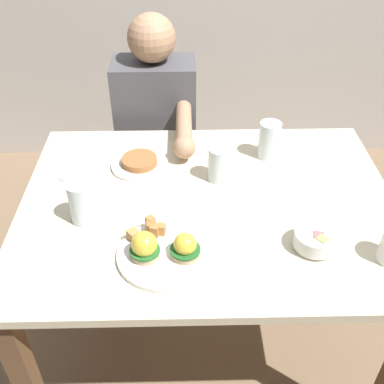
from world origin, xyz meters
TOP-DOWN VIEW (x-y plane):
  - ground_plane at (0.00, 0.00)m, footprint 6.00×6.00m
  - dining_table at (0.00, 0.00)m, footprint 1.20×0.90m
  - eggs_benedict_plate at (-0.14, -0.24)m, footprint 0.27×0.27m
  - fruit_bowl at (0.29, -0.21)m, footprint 0.12×0.12m
  - fork at (-0.45, 0.10)m, footprint 0.13×0.12m
  - water_glass_near at (0.04, 0.12)m, footprint 0.07×0.07m
  - water_glass_far at (-0.38, -0.08)m, footprint 0.07×0.07m
  - water_glass_extra at (0.23, 0.26)m, footprint 0.08×0.08m
  - side_plate at (-0.23, 0.20)m, footprint 0.20×0.20m
  - diner_person at (-0.19, 0.60)m, footprint 0.34×0.54m

SIDE VIEW (x-z plane):
  - ground_plane at x=0.00m, z-range 0.00..0.00m
  - dining_table at x=0.00m, z-range 0.26..1.00m
  - diner_person at x=-0.19m, z-range 0.08..1.22m
  - fork at x=-0.45m, z-range 0.74..0.74m
  - side_plate at x=-0.23m, z-range 0.74..0.77m
  - eggs_benedict_plate at x=-0.14m, z-range 0.72..0.81m
  - fruit_bowl at x=0.29m, z-range 0.74..0.80m
  - water_glass_near at x=0.04m, z-range 0.73..0.85m
  - water_glass_far at x=-0.38m, z-range 0.73..0.87m
  - water_glass_extra at x=0.23m, z-range 0.73..0.87m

